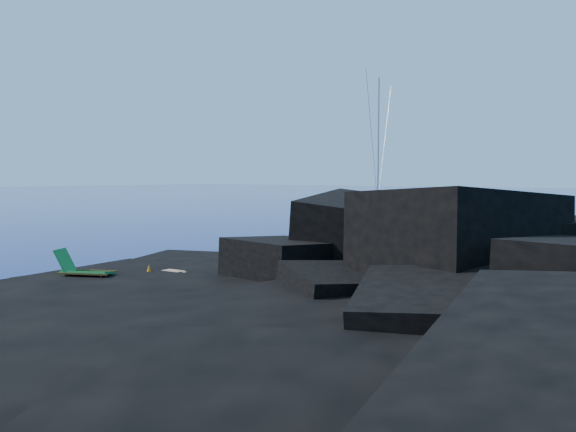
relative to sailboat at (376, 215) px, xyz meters
The scene contains 9 objects.
ground 39.11m from the sailboat, 78.47° to the right, with size 400.00×400.00×0.00m, color #04083F.
headland 41.00m from the sailboat, 59.49° to the right, with size 24.00×24.00×3.60m, color black, non-canonical shape.
beach 39.78m from the sailboat, 71.96° to the right, with size 8.50×6.00×0.70m, color black.
surf_foam 35.70m from the sailboat, 68.96° to the right, with size 10.00×8.00×0.06m, color white, non-canonical shape.
sailboat is the anchor object (origin of this frame).
deck_chair 40.92m from the sailboat, 74.42° to the right, with size 1.79×0.78×1.23m, color #1C7F37, non-canonical shape.
towel 39.15m from the sailboat, 71.39° to the right, with size 2.02×0.95×0.05m, color silver.
sunbather 39.15m from the sailboat, 71.39° to the right, with size 1.92×0.50×0.27m, color tan, non-canonical shape.
marker_cone 39.55m from the sailboat, 72.40° to the right, with size 0.34×0.34×0.52m, color orange.
Camera 1 is at (19.31, -11.37, 3.82)m, focal length 35.00 mm.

